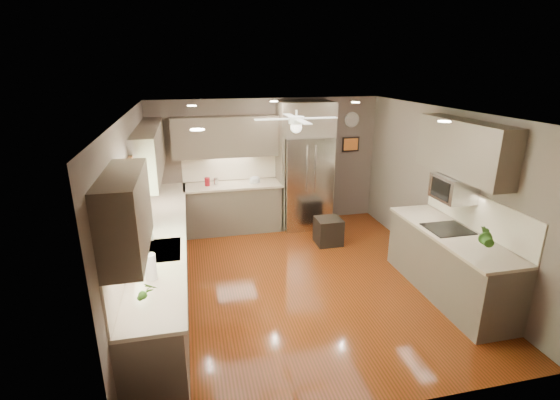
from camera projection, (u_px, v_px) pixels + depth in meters
name	position (u px, v px, depth m)	size (l,w,h in m)	color
floor	(299.00, 280.00, 6.12)	(5.00, 5.00, 0.00)	#452209
ceiling	(302.00, 112.00, 5.33)	(5.00, 5.00, 0.00)	white
wall_back	(267.00, 163.00, 8.04)	(4.50, 4.50, 0.00)	brown
wall_front	(381.00, 295.00, 3.42)	(4.50, 4.50, 0.00)	brown
wall_left	(134.00, 214.00, 5.25)	(5.00, 5.00, 0.00)	brown
wall_right	(442.00, 192.00, 6.20)	(5.00, 5.00, 0.00)	brown
canister_a	(207.00, 182.00, 7.57)	(0.10, 0.10, 0.16)	maroon
canister_b	(216.00, 181.00, 7.66)	(0.08, 0.08, 0.12)	silver
soap_bottle	(150.00, 234.00, 5.16)	(0.09, 0.10, 0.21)	white
potted_plant_left	(148.00, 291.00, 3.80)	(0.14, 0.10, 0.27)	#2A5518
potted_plant_right	(487.00, 238.00, 4.86)	(0.20, 0.16, 0.37)	#2A5518
bowl	(255.00, 182.00, 7.75)	(0.21, 0.21, 0.05)	#C6AE95
left_run	(163.00, 260.00, 5.70)	(0.65, 4.70, 1.45)	brown
back_run	(234.00, 207.00, 7.86)	(1.85, 0.65, 1.45)	brown
uppers	(241.00, 151.00, 6.03)	(4.50, 4.70, 0.95)	brown
window	(129.00, 205.00, 4.70)	(0.05, 1.12, 0.92)	#BFF2B2
sink	(160.00, 252.00, 4.97)	(0.50, 0.70, 0.32)	silver
refrigerator	(305.00, 168.00, 7.89)	(1.06, 0.75, 2.45)	silver
right_run	(449.00, 262.00, 5.64)	(0.70, 2.20, 1.45)	brown
microwave	(454.00, 188.00, 5.57)	(0.43, 0.55, 0.34)	silver
ceiling_fan	(296.00, 122.00, 5.66)	(1.18, 1.18, 0.32)	white
recessed_lights	(292.00, 110.00, 5.70)	(2.84, 3.14, 0.01)	white
wall_clock	(352.00, 120.00, 8.14)	(0.30, 0.03, 0.30)	white
framed_print	(351.00, 144.00, 8.30)	(0.36, 0.03, 0.30)	black
stool	(328.00, 231.00, 7.33)	(0.45, 0.45, 0.50)	black
paper_towel	(150.00, 267.00, 4.24)	(0.12, 0.12, 0.31)	white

